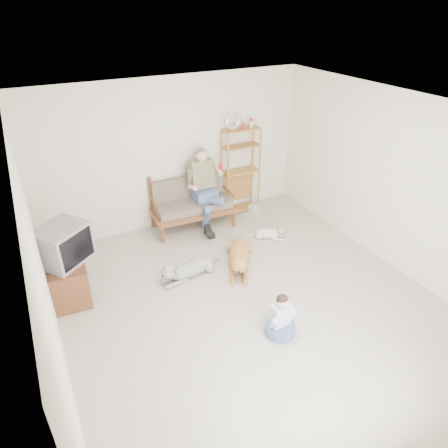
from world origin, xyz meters
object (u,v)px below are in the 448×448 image
loveseat (192,202)px  tv_stand (68,278)px  etagere (241,170)px  golden_retriever (239,258)px

loveseat → tv_stand: (-2.39, -1.06, -0.19)m
etagere → tv_stand: etagere is taller
loveseat → etagere: etagere is taller
tv_stand → etagere: bearing=23.6°
tv_stand → loveseat: bearing=28.8°
etagere → tv_stand: 3.74m
loveseat → tv_stand: 2.62m
tv_stand → golden_retriever: bearing=-6.8°
etagere → tv_stand: (-3.50, -1.18, -0.57)m
loveseat → etagere: size_ratio=0.77×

